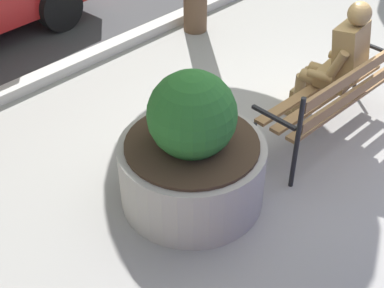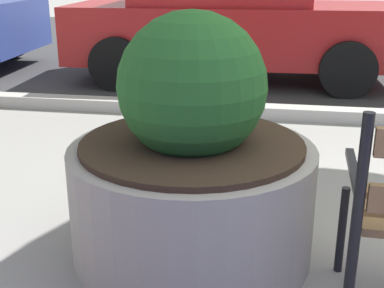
% 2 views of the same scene
% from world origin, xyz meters
% --- Properties ---
extents(ground_plane, '(80.00, 80.00, 0.00)m').
position_xyz_m(ground_plane, '(0.00, 0.00, 0.00)').
color(ground_plane, gray).
extents(curb_stone, '(60.00, 0.20, 0.12)m').
position_xyz_m(curb_stone, '(0.00, 2.90, 0.06)').
color(curb_stone, '#B2AFA8').
rests_on(curb_stone, ground).
extents(park_bench, '(1.82, 0.59, 0.95)m').
position_xyz_m(park_bench, '(0.04, -0.11, 0.54)').
color(park_bench, olive).
rests_on(park_bench, ground).
extents(bronze_statue_seated, '(0.61, 0.81, 1.37)m').
position_xyz_m(bronze_statue_seated, '(0.23, 0.10, 0.67)').
color(bronze_statue_seated, olive).
rests_on(bronze_statue_seated, ground).
extents(concrete_planter, '(1.24, 1.24, 1.25)m').
position_xyz_m(concrete_planter, '(-1.58, 0.30, 0.47)').
color(concrete_planter, gray).
rests_on(concrete_planter, ground).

